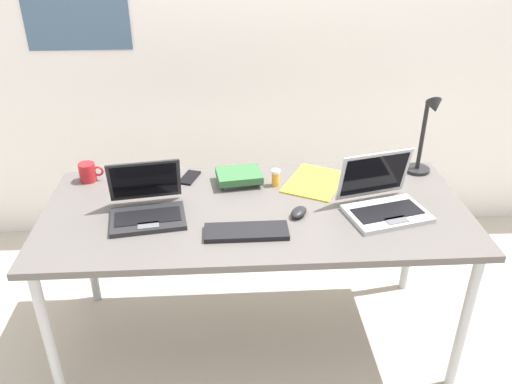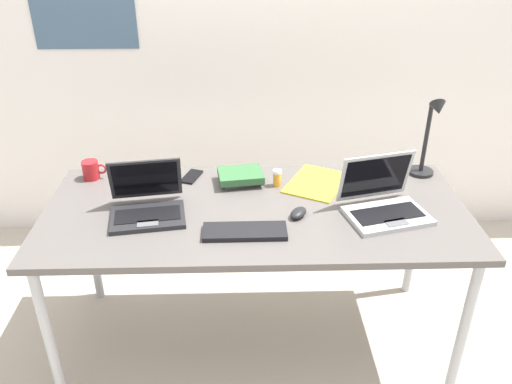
# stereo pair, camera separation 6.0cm
# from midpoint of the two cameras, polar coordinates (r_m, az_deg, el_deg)

# --- Properties ---
(ground_plane) EXTENTS (12.00, 12.00, 0.00)m
(ground_plane) POSITION_cam_midpoint_polar(r_m,az_deg,el_deg) (2.68, -0.66, -15.52)
(ground_plane) COLOR #B7AD9E
(wall_back) EXTENTS (6.00, 0.13, 2.60)m
(wall_back) POSITION_cam_midpoint_polar(r_m,az_deg,el_deg) (3.07, -1.91, 18.06)
(wall_back) COLOR silver
(wall_back) RESTS_ON ground_plane
(desk) EXTENTS (1.80, 0.80, 0.74)m
(desk) POSITION_cam_midpoint_polar(r_m,az_deg,el_deg) (2.26, -0.76, -3.05)
(desk) COLOR #595451
(desk) RESTS_ON ground_plane
(desk_lamp) EXTENTS (0.12, 0.18, 0.40)m
(desk_lamp) POSITION_cam_midpoint_polar(r_m,az_deg,el_deg) (2.54, 17.31, 5.85)
(desk_lamp) COLOR black
(desk_lamp) RESTS_ON desk
(laptop_back_left) EXTENTS (0.38, 0.34, 0.24)m
(laptop_back_left) POSITION_cam_midpoint_polar(r_m,az_deg,el_deg) (2.24, 12.92, -0.99)
(laptop_back_left) COLOR #B7BABC
(laptop_back_left) RESTS_ON desk
(laptop_by_keyboard) EXTENTS (0.34, 0.32, 0.22)m
(laptop_by_keyboard) POSITION_cam_midpoint_polar(r_m,az_deg,el_deg) (2.21, -12.54, -1.56)
(laptop_by_keyboard) COLOR #232326
(laptop_by_keyboard) RESTS_ON desk
(external_keyboard) EXTENTS (0.33, 0.12, 0.02)m
(external_keyboard) POSITION_cam_midpoint_polar(r_m,az_deg,el_deg) (2.06, -1.88, -4.34)
(external_keyboard) COLOR black
(external_keyboard) RESTS_ON desk
(computer_mouse) EXTENTS (0.10, 0.11, 0.03)m
(computer_mouse) POSITION_cam_midpoint_polar(r_m,az_deg,el_deg) (2.17, 3.89, -2.21)
(computer_mouse) COLOR black
(computer_mouse) RESTS_ON desk
(cell_phone) EXTENTS (0.11, 0.15, 0.01)m
(cell_phone) POSITION_cam_midpoint_polar(r_m,az_deg,el_deg) (2.49, -7.93, 1.56)
(cell_phone) COLOR black
(cell_phone) RESTS_ON desk
(pill_bottle) EXTENTS (0.04, 0.04, 0.08)m
(pill_bottle) POSITION_cam_midpoint_polar(r_m,az_deg,el_deg) (2.39, 1.44, 1.59)
(pill_bottle) COLOR gold
(pill_bottle) RESTS_ON desk
(book_stack) EXTENTS (0.22, 0.19, 0.06)m
(book_stack) POSITION_cam_midpoint_polar(r_m,az_deg,el_deg) (2.42, -2.52, 1.65)
(book_stack) COLOR #4C4C51
(book_stack) RESTS_ON desk
(paper_folder_by_keyboard) EXTENTS (0.35, 0.38, 0.01)m
(paper_folder_by_keyboard) POSITION_cam_midpoint_polar(r_m,az_deg,el_deg) (2.44, 5.73, 1.09)
(paper_folder_by_keyboard) COLOR gold
(paper_folder_by_keyboard) RESTS_ON desk
(coffee_mug) EXTENTS (0.11, 0.08, 0.09)m
(coffee_mug) POSITION_cam_midpoint_polar(r_m,az_deg,el_deg) (2.56, -18.46, 2.05)
(coffee_mug) COLOR #B21E23
(coffee_mug) RESTS_ON desk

